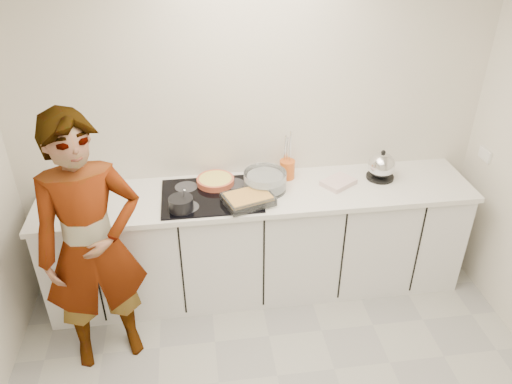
{
  "coord_description": "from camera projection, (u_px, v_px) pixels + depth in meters",
  "views": [
    {
      "loc": [
        -0.45,
        -1.86,
        2.83
      ],
      "look_at": [
        -0.05,
        1.05,
        1.05
      ],
      "focal_mm": 35.0,
      "sensor_mm": 36.0,
      "label": 1
    }
  ],
  "objects": [
    {
      "name": "wall_back",
      "position": [
        253.0,
        126.0,
        3.77
      ],
      "size": [
        3.6,
        0.0,
        2.6
      ],
      "primitive_type": "cube",
      "color": "silver",
      "rests_on": "ground"
    },
    {
      "name": "base_cabinets",
      "position": [
        258.0,
        243.0,
        3.95
      ],
      "size": [
        3.2,
        0.58,
        0.87
      ],
      "primitive_type": "cube",
      "color": "white",
      "rests_on": "floor"
    },
    {
      "name": "countertop",
      "position": [
        258.0,
        194.0,
        3.71
      ],
      "size": [
        3.24,
        0.64,
        0.04
      ],
      "primitive_type": "cube",
      "color": "white",
      "rests_on": "base_cabinets"
    },
    {
      "name": "hob",
      "position": [
        211.0,
        196.0,
        3.64
      ],
      "size": [
        0.72,
        0.54,
        0.01
      ],
      "primitive_type": "cube",
      "color": "black",
      "rests_on": "countertop"
    },
    {
      "name": "tart_dish",
      "position": [
        215.0,
        181.0,
        3.77
      ],
      "size": [
        0.3,
        0.3,
        0.05
      ],
      "color": "#D05839",
      "rests_on": "hob"
    },
    {
      "name": "saucepan",
      "position": [
        181.0,
        204.0,
        3.45
      ],
      "size": [
        0.19,
        0.19,
        0.16
      ],
      "color": "black",
      "rests_on": "hob"
    },
    {
      "name": "baking_dish",
      "position": [
        248.0,
        199.0,
        3.53
      ],
      "size": [
        0.39,
        0.34,
        0.06
      ],
      "color": "silver",
      "rests_on": "hob"
    },
    {
      "name": "mixing_bowl",
      "position": [
        265.0,
        182.0,
        3.69
      ],
      "size": [
        0.33,
        0.33,
        0.15
      ],
      "color": "silver",
      "rests_on": "countertop"
    },
    {
      "name": "tea_towel",
      "position": [
        338.0,
        182.0,
        3.78
      ],
      "size": [
        0.3,
        0.28,
        0.04
      ],
      "primitive_type": "cube",
      "rotation": [
        0.0,
        0.0,
        0.58
      ],
      "color": "white",
      "rests_on": "countertop"
    },
    {
      "name": "kettle",
      "position": [
        381.0,
        167.0,
        3.83
      ],
      "size": [
        0.24,
        0.24,
        0.24
      ],
      "color": "black",
      "rests_on": "countertop"
    },
    {
      "name": "utensil_crock",
      "position": [
        287.0,
        169.0,
        3.85
      ],
      "size": [
        0.12,
        0.12,
        0.15
      ],
      "primitive_type": "cylinder",
      "rotation": [
        0.0,
        0.0,
        0.04
      ],
      "color": "#CF5819",
      "rests_on": "countertop"
    },
    {
      "name": "cook",
      "position": [
        92.0,
        248.0,
        3.12
      ],
      "size": [
        0.76,
        0.6,
        1.82
      ],
      "primitive_type": "imported",
      "rotation": [
        0.0,
        0.0,
        0.27
      ],
      "color": "white",
      "rests_on": "floor"
    }
  ]
}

